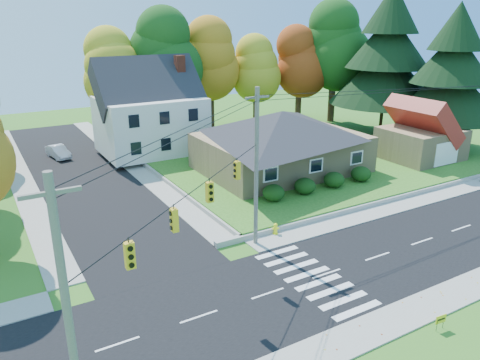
% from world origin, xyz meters
% --- Properties ---
extents(ground, '(120.00, 120.00, 0.00)m').
position_xyz_m(ground, '(0.00, 0.00, 0.00)').
color(ground, '#3D7923').
extents(road_main, '(90.00, 8.00, 0.02)m').
position_xyz_m(road_main, '(0.00, 0.00, 0.01)').
color(road_main, black).
rests_on(road_main, ground).
extents(road_cross, '(8.00, 44.00, 0.02)m').
position_xyz_m(road_cross, '(-8.00, 26.00, 0.01)').
color(road_cross, black).
rests_on(road_cross, ground).
extents(sidewalk_north, '(90.00, 2.00, 0.08)m').
position_xyz_m(sidewalk_north, '(0.00, 5.00, 0.04)').
color(sidewalk_north, '#9C9A90').
rests_on(sidewalk_north, ground).
extents(sidewalk_south, '(90.00, 2.00, 0.08)m').
position_xyz_m(sidewalk_south, '(0.00, -5.00, 0.04)').
color(sidewalk_south, '#9C9A90').
rests_on(sidewalk_south, ground).
extents(lawn, '(30.00, 30.00, 0.50)m').
position_xyz_m(lawn, '(13.00, 21.00, 0.25)').
color(lawn, '#3D7923').
rests_on(lawn, ground).
extents(ranch_house, '(14.60, 10.60, 5.40)m').
position_xyz_m(ranch_house, '(8.00, 16.00, 3.27)').
color(ranch_house, tan).
rests_on(ranch_house, lawn).
extents(colonial_house, '(10.40, 8.40, 9.60)m').
position_xyz_m(colonial_house, '(0.04, 28.00, 4.58)').
color(colonial_house, silver).
rests_on(colonial_house, lawn).
extents(garage, '(7.30, 6.30, 4.60)m').
position_xyz_m(garage, '(22.00, 11.99, 2.84)').
color(garage, tan).
rests_on(garage, lawn).
extents(hedge_row, '(10.70, 1.70, 1.27)m').
position_xyz_m(hedge_row, '(7.50, 9.80, 1.14)').
color(hedge_row, '#163A10').
rests_on(hedge_row, lawn).
extents(traffic_infrastructure, '(38.10, 10.66, 10.00)m').
position_xyz_m(traffic_infrastructure, '(-0.15, 1.35, 5.15)').
color(traffic_infrastructure, '#666059').
rests_on(traffic_infrastructure, ground).
extents(tree_lot_0, '(6.72, 6.72, 12.51)m').
position_xyz_m(tree_lot_0, '(-2.00, 34.00, 8.31)').
color(tree_lot_0, '#3F2A19').
rests_on(tree_lot_0, lawn).
extents(tree_lot_1, '(7.84, 7.84, 14.60)m').
position_xyz_m(tree_lot_1, '(4.00, 33.00, 9.61)').
color(tree_lot_1, '#3F2A19').
rests_on(tree_lot_1, lawn).
extents(tree_lot_2, '(7.28, 7.28, 13.56)m').
position_xyz_m(tree_lot_2, '(10.00, 34.00, 8.96)').
color(tree_lot_2, '#3F2A19').
rests_on(tree_lot_2, lawn).
extents(tree_lot_3, '(6.16, 6.16, 11.47)m').
position_xyz_m(tree_lot_3, '(16.00, 33.00, 7.65)').
color(tree_lot_3, '#3F2A19').
rests_on(tree_lot_3, lawn).
extents(tree_lot_4, '(6.72, 6.72, 12.51)m').
position_xyz_m(tree_lot_4, '(22.00, 32.00, 8.31)').
color(tree_lot_4, '#3F2A19').
rests_on(tree_lot_4, lawn).
extents(tree_lot_5, '(8.40, 8.40, 15.64)m').
position_xyz_m(tree_lot_5, '(26.00, 30.00, 10.27)').
color(tree_lot_5, '#3F2A19').
rests_on(tree_lot_5, lawn).
extents(conifer_east_a, '(12.80, 12.80, 16.96)m').
position_xyz_m(conifer_east_a, '(27.00, 22.00, 9.39)').
color(conifer_east_a, '#3F2A19').
rests_on(conifer_east_a, lawn).
extents(conifer_east_b, '(11.20, 11.20, 14.84)m').
position_xyz_m(conifer_east_b, '(28.00, 14.00, 8.28)').
color(conifer_east_b, '#3F2A19').
rests_on(conifer_east_b, lawn).
extents(white_car, '(2.06, 4.06, 1.28)m').
position_xyz_m(white_car, '(-8.73, 31.93, 0.66)').
color(white_car, '#B2B1BD').
rests_on(white_car, road_cross).
extents(fire_hydrant, '(0.47, 0.37, 0.82)m').
position_xyz_m(fire_hydrant, '(0.37, 5.66, 0.39)').
color(fire_hydrant, '#FEFF16').
rests_on(fire_hydrant, ground).
extents(yard_sign, '(0.62, 0.09, 0.78)m').
position_xyz_m(yard_sign, '(1.25, -6.53, 0.55)').
color(yard_sign, black).
rests_on(yard_sign, ground).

